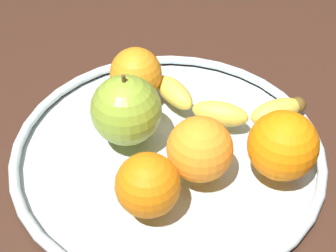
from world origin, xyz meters
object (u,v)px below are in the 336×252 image
at_px(banana, 226,105).
at_px(orange_back_right, 200,149).
at_px(apple, 126,110).
at_px(orange_front_left, 283,145).
at_px(orange_center, 136,73).
at_px(fruit_bowl, 168,149).
at_px(orange_back_left, 148,185).

relative_size(banana, orange_back_right, 2.67).
height_order(apple, orange_back_right, apple).
bearing_deg(orange_back_right, banana, 103.35).
distance_m(orange_front_left, orange_center, 0.21).
relative_size(fruit_bowl, banana, 1.93).
height_order(banana, orange_center, orange_center).
distance_m(banana, apple, 0.13).
xyz_separation_m(apple, orange_front_left, (0.17, 0.05, -0.00)).
height_order(apple, orange_front_left, apple).
xyz_separation_m(fruit_bowl, orange_center, (-0.09, 0.05, 0.04)).
bearing_deg(fruit_bowl, banana, 71.29).
xyz_separation_m(banana, orange_back_right, (0.02, -0.10, 0.02)).
relative_size(apple, orange_back_left, 1.35).
bearing_deg(orange_front_left, apple, -162.52).
xyz_separation_m(orange_back_right, orange_back_left, (-0.02, -0.07, -0.00)).
xyz_separation_m(fruit_bowl, orange_back_left, (0.04, -0.09, 0.04)).
bearing_deg(orange_back_right, fruit_bowl, 163.22).
relative_size(fruit_bowl, orange_back_right, 5.15).
distance_m(apple, orange_back_right, 0.10).
xyz_separation_m(orange_center, orange_back_left, (0.12, -0.14, -0.00)).
bearing_deg(orange_center, banana, 15.08).
bearing_deg(orange_back_right, orange_back_left, -103.90).
height_order(orange_back_right, orange_center, orange_back_right).
bearing_deg(orange_center, fruit_bowl, -31.39).
height_order(fruit_bowl, orange_front_left, orange_front_left).
bearing_deg(banana, orange_back_left, -106.38).
height_order(apple, orange_center, apple).
height_order(banana, apple, apple).
distance_m(banana, orange_back_right, 0.11).
height_order(fruit_bowl, banana, banana).
xyz_separation_m(banana, orange_center, (-0.12, -0.03, 0.02)).
distance_m(orange_front_left, orange_back_left, 0.15).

